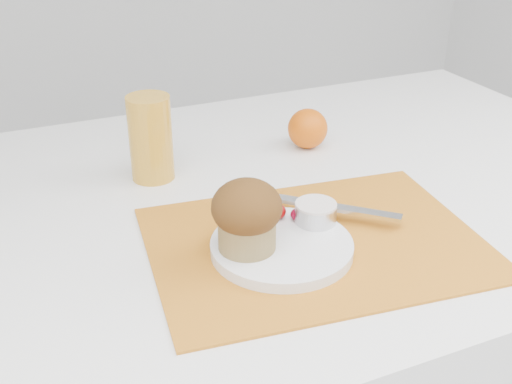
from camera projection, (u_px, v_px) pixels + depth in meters
name	position (u px, v px, depth m)	size (l,w,h in m)	color
table	(285.00, 372.00, 1.15)	(1.20, 0.80, 0.75)	white
placemat	(315.00, 242.00, 0.83)	(0.42, 0.31, 0.00)	#C4711B
plate	(282.00, 247.00, 0.80)	(0.18, 0.18, 0.01)	white
ramekin	(316.00, 214.00, 0.84)	(0.05, 0.05, 0.02)	#BBBBC0
cream	(316.00, 206.00, 0.83)	(0.05, 0.05, 0.01)	silver
raspberry_near	(278.00, 211.00, 0.85)	(0.02, 0.02, 0.02)	#630203
raspberry_far	(297.00, 214.00, 0.84)	(0.02, 0.02, 0.02)	#4F0213
butter_knife	(326.00, 206.00, 0.87)	(0.21, 0.02, 0.01)	silver
orange	(308.00, 129.00, 1.09)	(0.07, 0.07, 0.07)	#DF5B07
juice_glass	(151.00, 138.00, 0.97)	(0.07, 0.07, 0.13)	gold
muffin	(247.00, 215.00, 0.77)	(0.09, 0.09, 0.09)	olive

